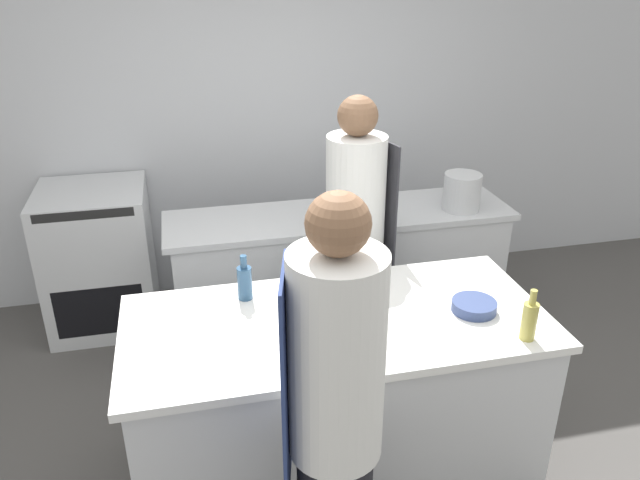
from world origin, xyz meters
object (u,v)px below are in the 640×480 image
(chef_at_prep_near, at_px, (334,429))
(bowl_mixing_large, at_px, (474,306))
(oven_range, at_px, (99,258))
(bottle_vinegar, at_px, (245,282))
(bottle_olive_oil, at_px, (529,320))
(stockpot, at_px, (462,192))
(bottle_wine, at_px, (356,266))
(chef_at_stove, at_px, (355,244))
(bowl_prep_small, at_px, (324,345))

(chef_at_prep_near, distance_m, bowl_mixing_large, 1.08)
(oven_range, xyz_separation_m, bottle_vinegar, (0.87, -1.44, 0.48))
(oven_range, distance_m, bottle_olive_oil, 2.96)
(bowl_mixing_large, bearing_deg, stockpot, 68.20)
(bottle_wine, bearing_deg, chef_at_prep_near, -109.92)
(chef_at_stove, xyz_separation_m, bottle_wine, (-0.12, -0.46, 0.09))
(chef_at_prep_near, bearing_deg, chef_at_stove, -5.20)
(bottle_vinegar, relative_size, bottle_wine, 1.00)
(oven_range, distance_m, chef_at_prep_near, 2.72)
(chef_at_prep_near, distance_m, chef_at_stove, 1.60)
(bottle_olive_oil, distance_m, bottle_wine, 0.90)
(bottle_vinegar, distance_m, bowl_prep_small, 0.59)
(chef_at_prep_near, relative_size, bottle_olive_oil, 7.40)
(oven_range, bearing_deg, stockpot, -13.94)
(chef_at_stove, bearing_deg, oven_range, -135.80)
(bottle_vinegar, xyz_separation_m, bottle_wine, (0.58, 0.03, 0.00))
(chef_at_stove, distance_m, stockpot, 0.91)
(chef_at_prep_near, xyz_separation_m, bottle_vinegar, (-0.19, 1.03, 0.07))
(bottle_olive_oil, relative_size, bottle_wine, 1.04)
(bottle_wine, bearing_deg, bottle_olive_oil, -48.18)
(chef_at_prep_near, height_order, bowl_mixing_large, chef_at_prep_near)
(stockpot, bearing_deg, bottle_vinegar, -151.16)
(bottle_wine, bearing_deg, bottle_vinegar, -176.76)
(bottle_olive_oil, xyz_separation_m, bottle_vinegar, (-1.18, 0.63, -0.00))
(oven_range, distance_m, bottle_vinegar, 1.75)
(chef_at_stove, height_order, bowl_prep_small, chef_at_stove)
(oven_range, relative_size, chef_at_stove, 0.57)
(chef_at_stove, relative_size, bottle_vinegar, 7.49)
(oven_range, distance_m, bowl_mixing_large, 2.67)
(chef_at_prep_near, relative_size, bottle_wine, 7.70)
(bottle_olive_oil, height_order, bottle_vinegar, bottle_olive_oil)
(chef_at_stove, bearing_deg, bottle_wine, -29.89)
(oven_range, relative_size, bowl_prep_small, 3.67)
(bottle_vinegar, bearing_deg, bowl_prep_small, -62.00)
(stockpot, bearing_deg, chef_at_prep_near, -125.55)
(oven_range, height_order, bowl_mixing_large, oven_range)
(chef_at_prep_near, relative_size, bowl_prep_small, 6.59)
(oven_range, distance_m, stockpot, 2.53)
(oven_range, xyz_separation_m, bowl_prep_small, (1.15, -1.96, 0.42))
(oven_range, bearing_deg, bottle_wine, -44.18)
(chef_at_prep_near, bearing_deg, oven_range, 36.64)
(bottle_olive_oil, distance_m, stockpot, 1.52)
(oven_range, height_order, bottle_vinegar, bottle_vinegar)
(chef_at_stove, xyz_separation_m, bottle_olive_oil, (0.47, -1.12, 0.10))
(chef_at_stove, relative_size, bowl_mixing_large, 8.29)
(bowl_mixing_large, bearing_deg, chef_at_stove, 112.09)
(stockpot, bearing_deg, oven_range, 166.06)
(chef_at_prep_near, bearing_deg, bottle_vinegar, 24.00)
(chef_at_stove, bearing_deg, stockpot, 98.67)
(bottle_wine, height_order, bowl_prep_small, bottle_wine)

